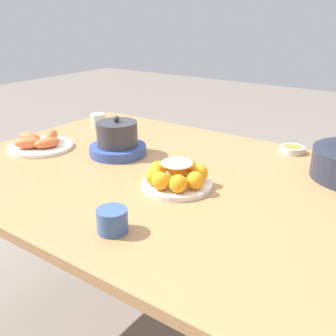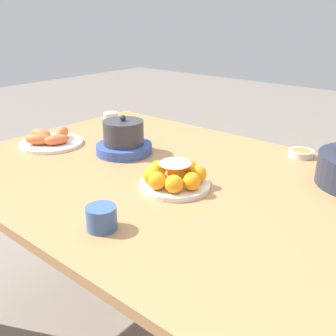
# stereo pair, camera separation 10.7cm
# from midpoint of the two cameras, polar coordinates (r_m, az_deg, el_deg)

# --- Properties ---
(dining_table) EXTENTS (1.50, 1.09, 0.75)m
(dining_table) POSITION_cam_midpoint_polar(r_m,az_deg,el_deg) (1.39, -3.34, -3.69)
(dining_table) COLOR #A87547
(dining_table) RESTS_ON ground_plane
(cake_plate) EXTENTS (0.22, 0.22, 0.09)m
(cake_plate) POSITION_cam_midpoint_polar(r_m,az_deg,el_deg) (1.23, -1.26, -1.33)
(cake_plate) COLOR silver
(cake_plate) RESTS_ON dining_table
(sauce_bowl) EXTENTS (0.09, 0.09, 0.03)m
(sauce_bowl) POSITION_cam_midpoint_polar(r_m,az_deg,el_deg) (1.60, 15.77, 2.60)
(sauce_bowl) COLOR beige
(sauce_bowl) RESTS_ON dining_table
(seafood_platter) EXTENTS (0.26, 0.26, 0.06)m
(seafood_platter) POSITION_cam_midpoint_polar(r_m,az_deg,el_deg) (1.69, -19.88, 3.37)
(seafood_platter) COLOR silver
(seafood_platter) RESTS_ON dining_table
(cup_near) EXTENTS (0.08, 0.08, 0.06)m
(cup_near) POSITION_cam_midpoint_polar(r_m,az_deg,el_deg) (1.01, -11.14, -7.56)
(cup_near) COLOR #38568E
(cup_near) RESTS_ON dining_table
(cup_far) EXTENTS (0.07, 0.07, 0.07)m
(cup_far) POSITION_cam_midpoint_polar(r_m,az_deg,el_deg) (1.91, -11.69, 6.68)
(cup_far) COLOR beige
(cup_far) RESTS_ON dining_table
(warming_pot) EXTENTS (0.22, 0.22, 0.15)m
(warming_pot) POSITION_cam_midpoint_polar(r_m,az_deg,el_deg) (1.53, -9.35, 3.89)
(warming_pot) COLOR #334C99
(warming_pot) RESTS_ON dining_table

